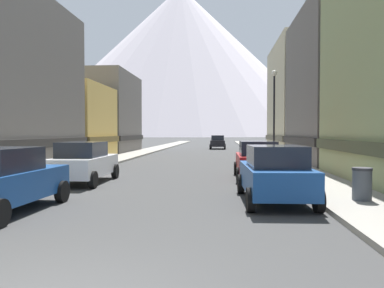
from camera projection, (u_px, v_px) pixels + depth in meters
name	position (u px, v px, depth m)	size (l,w,h in m)	color
sidewalk_left	(140.00, 153.00, 40.09)	(2.50, 100.00, 0.15)	gray
sidewalk_right	(263.00, 153.00, 39.13)	(2.50, 100.00, 0.15)	gray
storefront_left_2	(68.00, 123.00, 32.26)	(6.48, 8.02, 6.08)	#D8B259
storefront_left_3	(90.00, 115.00, 42.09)	(9.38, 10.46, 8.47)	#66605B
storefront_right_2	(358.00, 90.00, 27.11)	(8.43, 11.15, 10.65)	#66605B
storefront_right_3	(310.00, 101.00, 39.72)	(7.51, 12.97, 11.19)	beige
car_left_0	(2.00, 180.00, 10.55)	(2.18, 4.45, 1.78)	#19478C
car_left_1	(84.00, 162.00, 16.81)	(2.11, 4.42, 1.78)	silver
car_right_0	(275.00, 174.00, 12.20)	(2.19, 4.46, 1.78)	#19478C
car_right_1	(257.00, 160.00, 18.24)	(2.06, 4.40, 1.78)	#9E1111
car_driving_0	(218.00, 142.00, 50.92)	(2.06, 4.40, 1.78)	black
trash_bin_right	(362.00, 184.00, 11.71)	(0.59, 0.59, 0.98)	#4C5156
potted_plant_0	(76.00, 157.00, 24.56)	(0.69, 0.69, 0.93)	brown
streetlamp_right	(274.00, 103.00, 24.02)	(0.36, 0.36, 5.86)	black
mountain_backdrop	(181.00, 62.00, 264.31)	(203.41, 203.41, 100.13)	silver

